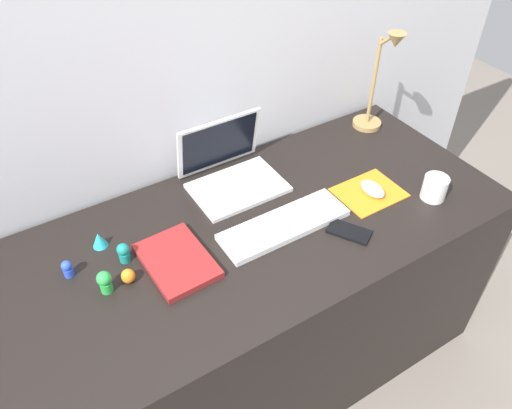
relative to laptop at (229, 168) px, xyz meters
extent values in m
plane|color=slate|center=(-0.07, -0.24, -0.79)|extent=(6.00, 6.00, 0.00)
cube|color=silver|center=(-0.07, 0.16, 0.02)|extent=(2.88, 0.05, 1.64)
cube|color=black|center=(-0.07, -0.24, -0.42)|extent=(1.68, 0.72, 0.74)
cube|color=white|center=(0.00, -0.05, -0.05)|extent=(0.30, 0.21, 0.01)
cube|color=white|center=(0.00, 0.07, 0.06)|extent=(0.30, 0.05, 0.20)
cube|color=black|center=(0.00, 0.06, 0.06)|extent=(0.27, 0.03, 0.17)
cube|color=white|center=(0.03, -0.29, -0.04)|extent=(0.41, 0.13, 0.02)
cube|color=orange|center=(0.36, -0.30, -0.05)|extent=(0.21, 0.17, 0.00)
ellipsoid|color=white|center=(0.36, -0.31, -0.03)|extent=(0.06, 0.10, 0.03)
cube|color=black|center=(0.18, -0.41, -0.05)|extent=(0.12, 0.14, 0.01)
cylinder|color=#A5844C|center=(0.63, 0.02, -0.05)|extent=(0.11, 0.11, 0.02)
cylinder|color=#A5844C|center=(0.63, 0.02, 0.13)|extent=(0.01, 0.01, 0.34)
cylinder|color=#A5844C|center=(0.63, -0.01, 0.31)|extent=(0.01, 0.08, 0.08)
cone|color=#A5844C|center=(0.63, -0.05, 0.32)|extent=(0.06, 0.06, 0.05)
cube|color=maroon|center=(-0.31, -0.25, -0.04)|extent=(0.18, 0.25, 0.02)
cylinder|color=white|center=(0.52, -0.42, -0.01)|extent=(0.08, 0.08, 0.08)
cylinder|color=blue|center=(-0.58, -0.13, -0.04)|extent=(0.03, 0.03, 0.03)
sphere|color=blue|center=(-0.58, -0.13, -0.02)|extent=(0.03, 0.03, 0.03)
ellipsoid|color=orange|center=(-0.45, -0.24, -0.03)|extent=(0.04, 0.04, 0.04)
cylinder|color=green|center=(-0.51, -0.24, -0.04)|extent=(0.03, 0.03, 0.03)
sphere|color=green|center=(-0.51, -0.24, 0.00)|extent=(0.04, 0.04, 0.04)
cylinder|color=teal|center=(-0.43, -0.16, -0.04)|extent=(0.03, 0.03, 0.03)
sphere|color=teal|center=(-0.43, -0.16, -0.01)|extent=(0.04, 0.04, 0.04)
cone|color=#28B7CC|center=(-0.47, -0.07, -0.03)|extent=(0.04, 0.04, 0.05)
camera|label=1|loc=(-0.63, -1.18, 1.01)|focal=35.08mm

